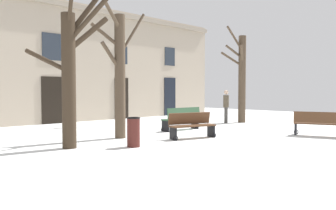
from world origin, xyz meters
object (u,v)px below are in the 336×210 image
(tree_near_facade, at_px, (241,76))
(tree_foreground, at_px, (119,72))
(bench_near_center_tree, at_px, (321,124))
(bench_back_to_back_left, at_px, (192,125))
(tree_center, at_px, (71,70))
(streetlamp, at_px, (122,72))
(bench_near_lamp, at_px, (182,118))
(litter_bin, at_px, (133,132))
(person_near_bench, at_px, (226,105))

(tree_near_facade, xyz_separation_m, tree_foreground, (-7.87, -0.31, -0.07))
(bench_near_center_tree, height_order, bench_back_to_back_left, bench_near_center_tree)
(tree_near_facade, bearing_deg, tree_center, -174.38)
(tree_foreground, bearing_deg, bench_back_to_back_left, -44.98)
(streetlamp, relative_size, bench_near_lamp, 2.22)
(bench_near_center_tree, relative_size, bench_near_lamp, 1.03)
(tree_near_facade, bearing_deg, bench_near_lamp, -177.14)
(bench_near_center_tree, bearing_deg, bench_near_lamp, 5.03)
(bench_near_center_tree, bearing_deg, bench_back_to_back_left, 31.44)
(bench_back_to_back_left, bearing_deg, streetlamp, 94.02)
(tree_center, relative_size, streetlamp, 1.14)
(litter_bin, relative_size, bench_back_to_back_left, 0.50)
(tree_center, bearing_deg, tree_near_facade, 5.62)
(bench_back_to_back_left, relative_size, person_near_bench, 1.05)
(tree_center, distance_m, streetlamp, 6.81)
(bench_near_center_tree, bearing_deg, tree_center, 42.18)
(tree_center, xyz_separation_m, bench_near_lamp, (5.38, 0.75, -1.71))
(tree_foreground, distance_m, bench_near_center_tree, 7.38)
(tree_foreground, xyz_separation_m, litter_bin, (-0.80, -1.76, -1.84))
(streetlamp, distance_m, bench_near_center_tree, 9.03)
(tree_center, relative_size, bench_back_to_back_left, 2.72)
(litter_bin, height_order, bench_back_to_back_left, bench_back_to_back_left)
(person_near_bench, bearing_deg, tree_foreground, 160.12)
(tree_center, bearing_deg, bench_near_lamp, 7.99)
(bench_back_to_back_left, bearing_deg, tree_foreground, 151.30)
(tree_near_facade, bearing_deg, bench_back_to_back_left, -161.36)
(tree_center, height_order, bench_near_lamp, tree_center)
(tree_near_facade, relative_size, tree_foreground, 1.02)
(streetlamp, bearing_deg, tree_center, -139.06)
(tree_center, bearing_deg, bench_back_to_back_left, -15.26)
(streetlamp, distance_m, bench_back_to_back_left, 6.02)
(tree_center, height_order, person_near_bench, tree_center)
(tree_near_facade, distance_m, bench_near_center_tree, 5.85)
(streetlamp, distance_m, litter_bin, 7.00)
(tree_near_facade, height_order, litter_bin, tree_near_facade)
(litter_bin, distance_m, bench_back_to_back_left, 2.55)
(litter_bin, xyz_separation_m, bench_back_to_back_left, (2.55, 0.00, 0.01))
(tree_center, xyz_separation_m, bench_back_to_back_left, (3.94, -1.07, -1.76))
(streetlamp, xyz_separation_m, bench_near_lamp, (0.24, -3.70, -2.01))
(streetlamp, relative_size, bench_near_center_tree, 2.16)
(bench_near_center_tree, relative_size, bench_back_to_back_left, 1.10)
(tree_center, relative_size, person_near_bench, 2.85)
(tree_foreground, height_order, bench_near_lamp, tree_foreground)
(bench_near_lamp, relative_size, person_near_bench, 1.13)
(streetlamp, bearing_deg, tree_foreground, -128.04)
(tree_foreground, bearing_deg, bench_near_center_tree, -40.65)
(bench_back_to_back_left, bearing_deg, tree_center, -178.98)
(litter_bin, distance_m, bench_near_lamp, 4.39)
(bench_near_center_tree, bearing_deg, tree_near_facade, -46.36)
(litter_bin, distance_m, bench_near_center_tree, 6.87)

